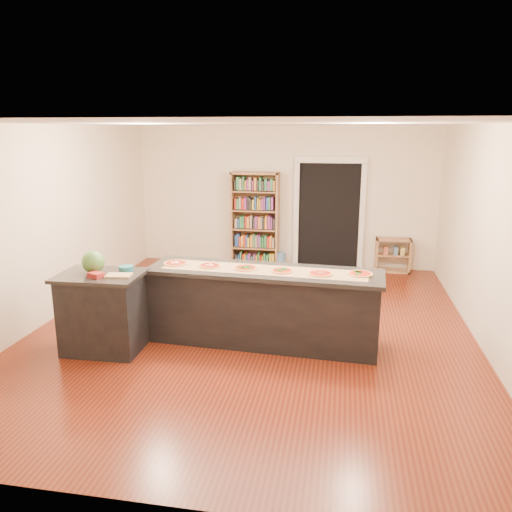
% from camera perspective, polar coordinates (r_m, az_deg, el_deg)
% --- Properties ---
extents(room, '(6.00, 7.00, 2.80)m').
position_cam_1_polar(room, '(6.72, -0.30, 2.89)').
color(room, beige).
rests_on(room, ground).
extents(doorway, '(1.40, 0.09, 2.21)m').
position_cam_1_polar(doorway, '(10.06, 8.34, 5.43)').
color(doorway, black).
rests_on(doorway, room).
extents(kitchen_island, '(3.01, 0.81, 0.99)m').
position_cam_1_polar(kitchen_island, '(6.51, 0.91, -5.74)').
color(kitchen_island, black).
rests_on(kitchen_island, ground).
extents(side_counter, '(1.02, 0.74, 1.01)m').
position_cam_1_polar(side_counter, '(6.56, -17.09, -6.14)').
color(side_counter, black).
rests_on(side_counter, ground).
extents(bookshelf, '(0.95, 0.34, 1.91)m').
position_cam_1_polar(bookshelf, '(10.07, -0.11, 4.16)').
color(bookshelf, '#A4774F').
rests_on(bookshelf, ground).
extents(low_shelf, '(0.67, 0.29, 0.67)m').
position_cam_1_polar(low_shelf, '(10.12, 15.36, 0.11)').
color(low_shelf, '#A4774F').
rests_on(low_shelf, ground).
extents(waste_bin, '(0.21, 0.21, 0.31)m').
position_cam_1_polar(waste_bin, '(10.11, 2.79, -0.45)').
color(waste_bin, '#5081B4').
rests_on(waste_bin, ground).
extents(kraft_paper, '(2.63, 0.62, 0.00)m').
position_cam_1_polar(kraft_paper, '(6.34, 0.89, -1.60)').
color(kraft_paper, tan).
rests_on(kraft_paper, kitchen_island).
extents(watermelon, '(0.28, 0.28, 0.28)m').
position_cam_1_polar(watermelon, '(6.45, -18.11, -0.63)').
color(watermelon, '#144214').
rests_on(watermelon, side_counter).
extents(cutting_board, '(0.33, 0.24, 0.02)m').
position_cam_1_polar(cutting_board, '(6.24, -15.41, -2.15)').
color(cutting_board, tan).
rests_on(cutting_board, side_counter).
extents(package_red, '(0.21, 0.18, 0.06)m').
position_cam_1_polar(package_red, '(6.26, -17.83, -2.08)').
color(package_red, maroon).
rests_on(package_red, side_counter).
extents(package_teal, '(0.18, 0.18, 0.07)m').
position_cam_1_polar(package_teal, '(6.42, -14.61, -1.41)').
color(package_teal, '#195966').
rests_on(package_teal, side_counter).
extents(pizza_a, '(0.32, 0.32, 0.02)m').
position_cam_1_polar(pizza_a, '(6.70, -9.16, -0.81)').
color(pizza_a, '#C2884A').
rests_on(pizza_a, kitchen_island).
extents(pizza_b, '(0.29, 0.29, 0.02)m').
position_cam_1_polar(pizza_b, '(6.52, -5.31, -1.11)').
color(pizza_b, '#C2884A').
rests_on(pizza_b, kitchen_island).
extents(pizza_c, '(0.31, 0.31, 0.02)m').
position_cam_1_polar(pizza_c, '(6.39, -1.21, -1.37)').
color(pizza_c, '#C2884A').
rests_on(pizza_c, kitchen_island).
extents(pizza_d, '(0.29, 0.29, 0.02)m').
position_cam_1_polar(pizza_d, '(6.27, 2.99, -1.69)').
color(pizza_d, '#C2884A').
rests_on(pizza_d, kitchen_island).
extents(pizza_e, '(0.29, 0.29, 0.02)m').
position_cam_1_polar(pizza_e, '(6.20, 7.35, -1.98)').
color(pizza_e, '#C2884A').
rests_on(pizza_e, kitchen_island).
extents(pizza_f, '(0.30, 0.30, 0.02)m').
position_cam_1_polar(pizza_f, '(6.27, 11.82, -1.99)').
color(pizza_f, '#C2884A').
rests_on(pizza_f, kitchen_island).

